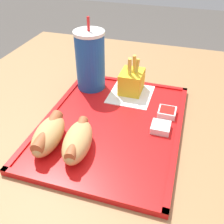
% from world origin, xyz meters
% --- Properties ---
extents(dining_table, '(1.06, 1.02, 0.71)m').
position_xyz_m(dining_table, '(0.00, 0.00, 0.35)').
color(dining_table, olive).
rests_on(dining_table, ground_plane).
extents(food_tray, '(0.40, 0.31, 0.01)m').
position_xyz_m(food_tray, '(-0.01, 0.03, 0.71)').
color(food_tray, red).
rests_on(food_tray, dining_table).
extents(paper_napkin, '(0.13, 0.11, 0.00)m').
position_xyz_m(paper_napkin, '(0.13, 0.02, 0.72)').
color(paper_napkin, white).
rests_on(paper_napkin, food_tray).
extents(soda_cup, '(0.08, 0.08, 0.19)m').
position_xyz_m(soda_cup, '(0.13, 0.13, 0.80)').
color(soda_cup, '#194CA5').
rests_on(soda_cup, food_tray).
extents(hot_dog_far, '(0.13, 0.07, 0.05)m').
position_xyz_m(hot_dog_far, '(-0.11, 0.13, 0.75)').
color(hot_dog_far, tan).
rests_on(hot_dog_far, food_tray).
extents(hot_dog_near, '(0.13, 0.07, 0.05)m').
position_xyz_m(hot_dog_near, '(-0.11, 0.07, 0.74)').
color(hot_dog_near, tan).
rests_on(hot_dog_near, food_tray).
extents(fries_carton, '(0.07, 0.06, 0.11)m').
position_xyz_m(fries_carton, '(0.14, 0.02, 0.75)').
color(fries_carton, gold).
rests_on(fries_carton, food_tray).
extents(sauce_cup_mayo, '(0.04, 0.04, 0.02)m').
position_xyz_m(sauce_cup_mayo, '(0.00, -0.08, 0.73)').
color(sauce_cup_mayo, silver).
rests_on(sauce_cup_mayo, food_tray).
extents(sauce_cup_ketchup, '(0.04, 0.04, 0.02)m').
position_xyz_m(sauce_cup_ketchup, '(0.06, -0.09, 0.73)').
color(sauce_cup_ketchup, silver).
rests_on(sauce_cup_ketchup, food_tray).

